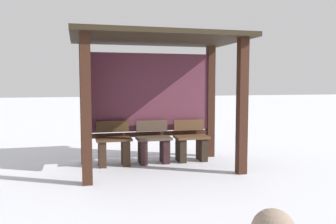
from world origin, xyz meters
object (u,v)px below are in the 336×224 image
bench_left_inside (114,148)px  bench_right_inside (191,145)px  bus_shelter (149,74)px  bench_center_inside (154,146)px

bench_left_inside → bench_right_inside: 1.40m
bus_shelter → bench_center_inside: 1.28m
bus_shelter → bench_center_inside: (0.11, 0.16, -1.26)m
bench_left_inside → bench_right_inside: size_ratio=1.02×
bench_left_inside → bench_right_inside: (1.40, 0.00, -0.01)m
bench_left_inside → bench_right_inside: bench_left_inside is taller
bus_shelter → bench_left_inside: size_ratio=3.65×
bus_shelter → bench_right_inside: size_ratio=3.73×
bench_right_inside → bench_center_inside: bearing=-180.0°
bench_right_inside → bus_shelter: bearing=-168.8°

